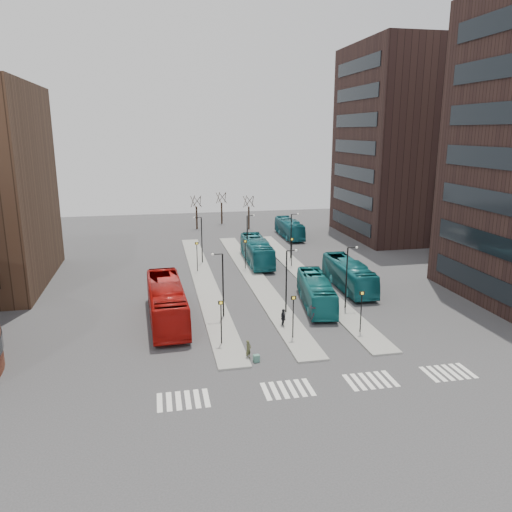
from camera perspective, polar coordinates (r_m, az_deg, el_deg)
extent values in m
plane|color=#323235|center=(31.87, 7.43, -18.12)|extent=(160.00, 160.00, 0.00)
cube|color=gray|center=(58.13, -5.95, -2.82)|extent=(2.50, 45.00, 0.15)
cube|color=gray|center=(58.97, -0.14, -2.50)|extent=(2.50, 45.00, 0.15)
cube|color=gray|center=(60.39, 5.45, -2.16)|extent=(2.50, 45.00, 0.15)
cube|color=navy|center=(38.36, 0.05, -11.62)|extent=(0.51, 0.44, 0.55)
imported|color=#AD110D|center=(46.32, -10.19, -5.18)|extent=(3.55, 13.09, 3.62)
imported|color=#166C6F|center=(49.86, 6.87, -4.07)|extent=(4.01, 10.73, 2.92)
imported|color=#15636D|center=(65.46, 0.08, 0.60)|extent=(3.10, 11.77, 3.26)
imported|color=#15626A|center=(55.87, 10.54, -2.10)|extent=(2.90, 11.25, 3.12)
imported|color=#16606E|center=(81.70, 3.82, 3.18)|extent=(2.52, 10.54, 2.93)
imported|color=#47492C|center=(38.68, -0.88, -10.63)|extent=(0.64, 0.64, 1.50)
imported|color=black|center=(46.27, -8.31, -6.34)|extent=(1.02, 0.90, 1.76)
imported|color=black|center=(44.51, 3.14, -7.09)|extent=(0.49, 1.02, 1.70)
imported|color=black|center=(45.33, 6.53, -6.67)|extent=(1.18, 1.38, 1.85)
cube|color=silver|center=(33.92, -10.96, -16.12)|extent=(0.35, 2.40, 0.01)
cube|color=silver|center=(33.92, -9.90, -16.07)|extent=(0.35, 2.40, 0.01)
cube|color=silver|center=(33.93, -8.85, -16.01)|extent=(0.35, 2.40, 0.01)
cube|color=silver|center=(33.95, -7.80, -15.95)|extent=(0.35, 2.40, 0.01)
cube|color=silver|center=(33.98, -6.75, -15.88)|extent=(0.35, 2.40, 0.01)
cube|color=silver|center=(34.02, -5.71, -15.81)|extent=(0.35, 2.40, 0.01)
cube|color=silver|center=(34.57, 1.14, -15.22)|extent=(0.35, 2.40, 0.01)
cube|color=silver|center=(34.69, 2.14, -15.11)|extent=(0.35, 2.40, 0.01)
cube|color=silver|center=(34.82, 3.14, -15.00)|extent=(0.35, 2.40, 0.01)
cube|color=silver|center=(34.96, 4.12, -14.89)|extent=(0.35, 2.40, 0.01)
cube|color=silver|center=(35.11, 5.10, -14.78)|extent=(0.35, 2.40, 0.01)
cube|color=silver|center=(35.27, 6.06, -14.66)|extent=(0.35, 2.40, 0.01)
cube|color=silver|center=(36.21, 10.73, -14.03)|extent=(0.35, 2.40, 0.01)
cube|color=silver|center=(36.43, 11.63, -13.90)|extent=(0.35, 2.40, 0.01)
cube|color=silver|center=(36.65, 12.52, -13.76)|extent=(0.35, 2.40, 0.01)
cube|color=silver|center=(36.88, 13.40, -13.63)|extent=(0.35, 2.40, 0.01)
cube|color=silver|center=(37.12, 14.26, -13.49)|extent=(0.35, 2.40, 0.01)
cube|color=silver|center=(37.37, 15.11, -13.35)|extent=(0.35, 2.40, 0.01)
cube|color=silver|center=(38.73, 19.19, -12.66)|extent=(0.35, 2.40, 0.01)
cube|color=silver|center=(39.02, 19.97, -12.51)|extent=(0.35, 2.40, 0.01)
cube|color=silver|center=(39.32, 20.73, -12.37)|extent=(0.35, 2.40, 0.01)
cube|color=silver|center=(39.63, 21.48, -12.23)|extent=(0.35, 2.40, 0.01)
cube|color=silver|center=(39.94, 22.22, -12.09)|extent=(0.35, 2.40, 0.01)
cube|color=silver|center=(40.26, 22.95, -11.95)|extent=(0.35, 2.40, 0.01)
cube|color=black|center=(53.76, 24.42, -2.76)|extent=(0.12, 16.00, 2.00)
cube|color=black|center=(52.83, 24.85, 1.40)|extent=(0.12, 16.00, 2.00)
cube|color=black|center=(52.19, 25.31, 5.69)|extent=(0.12, 16.00, 2.00)
cube|color=black|center=(51.85, 25.78, 10.05)|extent=(0.12, 16.00, 2.00)
cube|color=black|center=(51.81, 26.26, 14.45)|extent=(0.12, 16.00, 2.00)
cube|color=black|center=(52.08, 26.76, 18.83)|extent=(0.12, 16.00, 2.00)
cube|color=black|center=(85.93, 17.48, 12.20)|extent=(20.00, 20.00, 30.00)
cube|color=black|center=(82.83, 10.72, 3.84)|extent=(0.12, 16.00, 2.00)
cube|color=black|center=(82.23, 10.85, 6.58)|extent=(0.12, 16.00, 2.00)
cube|color=black|center=(81.81, 10.98, 9.36)|extent=(0.12, 16.00, 2.00)
cube|color=black|center=(81.60, 11.11, 12.15)|extent=(0.12, 16.00, 2.00)
cube|color=black|center=(81.57, 11.25, 14.96)|extent=(0.12, 16.00, 2.00)
cube|color=black|center=(81.75, 11.39, 17.76)|extent=(0.12, 16.00, 2.00)
cube|color=black|center=(82.12, 11.53, 20.54)|extent=(0.12, 16.00, 2.00)
cylinder|color=black|center=(40.58, -4.00, -7.67)|extent=(0.10, 0.10, 3.50)
cube|color=black|center=(39.96, -4.04, -5.34)|extent=(0.45, 0.10, 0.30)
cube|color=yellow|center=(39.91, -4.03, -5.37)|extent=(0.20, 0.02, 0.20)
cylinder|color=black|center=(61.45, -6.75, -0.14)|extent=(0.10, 0.10, 3.50)
cube|color=black|center=(61.04, -6.79, 1.45)|extent=(0.45, 0.10, 0.30)
cube|color=yellow|center=(60.98, -6.79, 1.44)|extent=(0.20, 0.02, 0.20)
cylinder|color=black|center=(41.72, 4.26, -7.05)|extent=(0.10, 0.10, 3.50)
cube|color=black|center=(41.12, 4.30, -4.78)|extent=(0.45, 0.10, 0.30)
cube|color=yellow|center=(41.06, 4.33, -4.80)|extent=(0.20, 0.02, 0.20)
cylinder|color=black|center=(62.20, -1.23, 0.13)|extent=(0.10, 0.10, 3.50)
cube|color=black|center=(61.80, -1.24, 1.70)|extent=(0.45, 0.10, 0.30)
cube|color=yellow|center=(61.74, -1.23, 1.69)|extent=(0.20, 0.02, 0.20)
cylinder|color=black|center=(43.66, 11.91, -6.35)|extent=(0.10, 0.10, 3.50)
cube|color=black|center=(43.08, 12.03, -4.17)|extent=(0.45, 0.10, 0.30)
cube|color=yellow|center=(43.03, 12.06, -4.19)|extent=(0.20, 0.02, 0.20)
cylinder|color=black|center=(63.52, 4.10, 0.39)|extent=(0.10, 0.10, 3.50)
cube|color=black|center=(63.13, 4.13, 1.93)|extent=(0.45, 0.10, 0.30)
cube|color=yellow|center=(63.07, 4.14, 1.92)|extent=(0.20, 0.02, 0.20)
cylinder|color=black|center=(45.89, -3.79, -3.40)|extent=(0.14, 0.14, 6.00)
cylinder|color=black|center=(45.02, -4.42, 0.21)|extent=(0.90, 0.08, 0.08)
sphere|color=silver|center=(44.97, -4.99, 0.18)|extent=(0.24, 0.24, 0.24)
cylinder|color=black|center=(65.12, -6.21, 1.81)|extent=(0.14, 0.14, 6.00)
cylinder|color=black|center=(64.52, -6.68, 4.40)|extent=(0.90, 0.08, 0.08)
sphere|color=silver|center=(64.48, -7.08, 4.38)|extent=(0.24, 0.24, 0.24)
cylinder|color=black|center=(47.03, 3.48, -2.96)|extent=(0.14, 0.14, 6.00)
cylinder|color=black|center=(46.35, 4.07, 0.62)|extent=(0.90, 0.08, 0.08)
sphere|color=silver|center=(46.47, 4.61, 0.65)|extent=(0.24, 0.24, 0.24)
cylinder|color=black|center=(65.93, -1.01, 2.05)|extent=(0.14, 0.14, 6.00)
cylinder|color=black|center=(65.45, -0.63, 4.63)|extent=(0.90, 0.08, 0.08)
sphere|color=silver|center=(65.54, -0.25, 4.65)|extent=(0.24, 0.24, 0.24)
cylinder|color=black|center=(48.88, 10.30, -2.50)|extent=(0.14, 0.14, 6.00)
cylinder|color=black|center=(48.29, 10.95, 0.95)|extent=(0.90, 0.08, 0.08)
sphere|color=silver|center=(48.46, 11.44, 0.97)|extent=(0.24, 0.24, 0.24)
cylinder|color=black|center=(67.26, 4.02, 2.26)|extent=(0.14, 0.14, 6.00)
cylinder|color=black|center=(66.83, 4.44, 4.79)|extent=(0.90, 0.08, 0.08)
sphere|color=silver|center=(66.96, 4.81, 4.80)|extent=(0.24, 0.24, 0.24)
cylinder|color=black|center=(88.94, -6.79, 4.36)|extent=(0.30, 0.30, 4.00)
cylinder|color=black|center=(88.56, -6.39, 6.22)|extent=(0.10, 1.56, 1.95)
cylinder|color=black|center=(89.18, -6.74, 6.27)|extent=(1.48, 0.59, 1.97)
cylinder|color=black|center=(88.86, -7.23, 6.23)|extent=(0.90, 1.31, 1.99)
cylinder|color=black|center=(88.05, -7.19, 6.16)|extent=(0.89, 1.31, 1.99)
cylinder|color=black|center=(87.86, -6.67, 6.15)|extent=(1.48, 0.58, 1.97)
cylinder|color=black|center=(93.40, -3.94, 4.89)|extent=(0.30, 0.30, 4.00)
cylinder|color=black|center=(93.07, -3.54, 6.67)|extent=(0.10, 1.56, 1.95)
cylinder|color=black|center=(93.66, -3.89, 6.71)|extent=(1.48, 0.59, 1.97)
cylinder|color=black|center=(93.31, -4.35, 6.67)|extent=(0.90, 1.31, 1.99)
cylinder|color=black|center=(92.50, -4.28, 6.61)|extent=(0.89, 1.31, 1.99)
cylinder|color=black|center=(92.35, -3.78, 6.60)|extent=(1.48, 0.58, 1.97)
cylinder|color=black|center=(88.18, -0.83, 4.37)|extent=(0.30, 0.30, 4.00)
cylinder|color=black|center=(87.87, -0.38, 6.25)|extent=(0.10, 1.56, 1.95)
cylinder|color=black|center=(88.42, -0.77, 6.30)|extent=(1.48, 0.59, 1.97)
cylinder|color=black|center=(88.03, -1.25, 6.26)|extent=(0.90, 1.31, 1.99)
cylinder|color=black|center=(87.23, -1.15, 6.19)|extent=(0.89, 1.31, 1.99)
cylinder|color=black|center=(87.13, -0.61, 6.18)|extent=(1.48, 0.58, 1.97)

